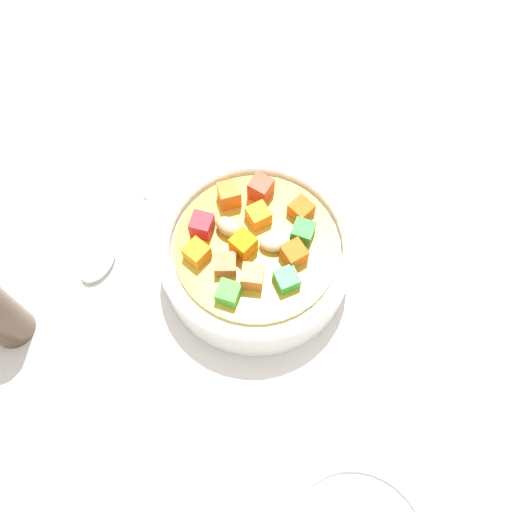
# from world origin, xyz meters

# --- Properties ---
(ground_plane) EXTENTS (1.40, 1.40, 0.02)m
(ground_plane) POSITION_xyz_m (0.00, 0.00, -0.01)
(ground_plane) COLOR silver
(soup_bowl_main) EXTENTS (0.16, 0.16, 0.06)m
(soup_bowl_main) POSITION_xyz_m (-0.00, -0.00, 0.03)
(soup_bowl_main) COLOR white
(soup_bowl_main) RESTS_ON ground_plane
(spoon) EXTENTS (0.22, 0.10, 0.01)m
(spoon) POSITION_xyz_m (-0.04, -0.11, 0.00)
(spoon) COLOR silver
(spoon) RESTS_ON ground_plane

